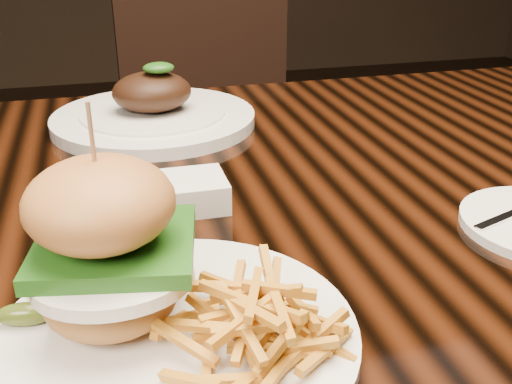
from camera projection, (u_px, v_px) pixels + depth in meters
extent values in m
cube|color=black|center=(239.00, 207.00, 0.69)|extent=(1.60, 0.90, 0.04)
cylinder|color=white|center=(177.00, 338.00, 0.44)|extent=(0.27, 0.27, 0.01)
ellipsoid|color=olive|center=(111.00, 295.00, 0.43)|extent=(0.10, 0.10, 0.04)
ellipsoid|color=silver|center=(114.00, 277.00, 0.41)|extent=(0.11, 0.09, 0.01)
ellipsoid|color=orange|center=(138.00, 281.00, 0.40)|extent=(0.02, 0.02, 0.01)
cube|color=#276419|center=(106.00, 250.00, 0.42)|extent=(0.13, 0.12, 0.01)
ellipsoid|color=#9C5D2B|center=(100.00, 203.00, 0.40)|extent=(0.10, 0.10, 0.06)
cylinder|color=#986D46|center=(95.00, 161.00, 0.39)|extent=(0.00, 0.00, 0.08)
ellipsoid|color=#2F4211|center=(25.00, 314.00, 0.44)|extent=(0.04, 0.02, 0.02)
ellipsoid|color=#2F4211|center=(50.00, 290.00, 0.46)|extent=(0.05, 0.04, 0.02)
cube|color=white|center=(193.00, 192.00, 0.64)|extent=(0.09, 0.09, 0.03)
cylinder|color=white|center=(154.00, 119.00, 0.89)|extent=(0.30, 0.30, 0.02)
cylinder|color=white|center=(154.00, 118.00, 0.89)|extent=(0.22, 0.22, 0.02)
ellipsoid|color=black|center=(152.00, 92.00, 0.88)|extent=(0.12, 0.10, 0.06)
ellipsoid|color=#276419|center=(158.00, 68.00, 0.85)|extent=(0.05, 0.03, 0.02)
cube|color=black|center=(223.00, 164.00, 1.55)|extent=(0.47, 0.47, 0.06)
cube|color=black|center=(203.00, 50.00, 1.62)|extent=(0.46, 0.06, 0.50)
cylinder|color=black|center=(166.00, 289.00, 1.43)|extent=(0.04, 0.04, 0.45)
cylinder|color=black|center=(315.00, 265.00, 1.52)|extent=(0.04, 0.04, 0.45)
cylinder|color=black|center=(147.00, 218.00, 1.76)|extent=(0.04, 0.04, 0.45)
cylinder|color=black|center=(271.00, 202.00, 1.85)|extent=(0.04, 0.04, 0.45)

